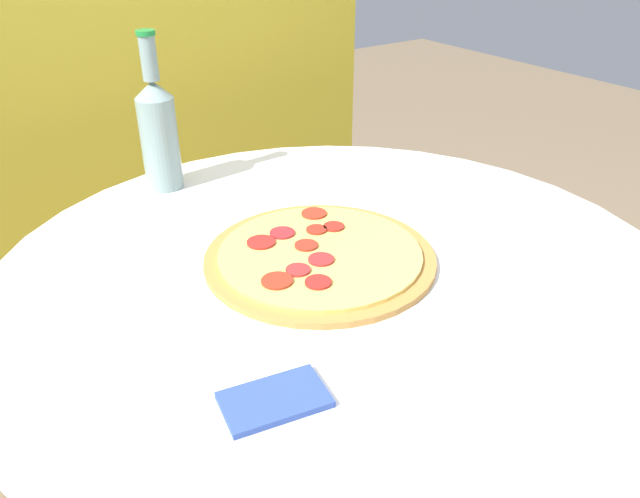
{
  "coord_description": "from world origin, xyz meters",
  "views": [
    {
      "loc": [
        -0.47,
        -0.63,
        1.23
      ],
      "look_at": [
        -0.01,
        0.03,
        0.77
      ],
      "focal_mm": 35.0,
      "sensor_mm": 36.0,
      "label": 1
    }
  ],
  "objects": [
    {
      "name": "table",
      "position": [
        0.0,
        0.0,
        0.57
      ],
      "size": [
        1.01,
        1.01,
        0.75
      ],
      "color": "white",
      "rests_on": "ground_plane"
    },
    {
      "name": "fence_panel",
      "position": [
        0.0,
        0.85,
        0.73
      ],
      "size": [
        1.35,
        0.04,
        1.45
      ],
      "color": "gold",
      "rests_on": "ground_plane"
    },
    {
      "name": "pizza",
      "position": [
        -0.01,
        0.03,
        0.76
      ],
      "size": [
        0.34,
        0.34,
        0.02
      ],
      "color": "#B77F3D",
      "rests_on": "table"
    },
    {
      "name": "beer_bottle",
      "position": [
        -0.09,
        0.42,
        0.86
      ],
      "size": [
        0.07,
        0.07,
        0.28
      ],
      "color": "gray",
      "rests_on": "table"
    },
    {
      "name": "napkin",
      "position": [
        -0.22,
        -0.19,
        0.76
      ],
      "size": [
        0.12,
        0.09,
        0.01
      ],
      "color": "#334C99",
      "rests_on": "table"
    }
  ]
}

